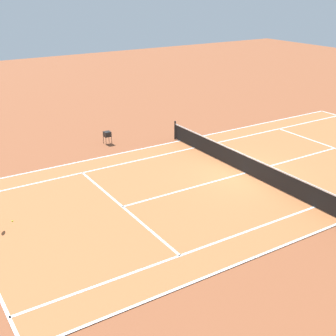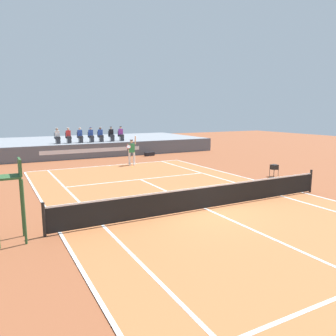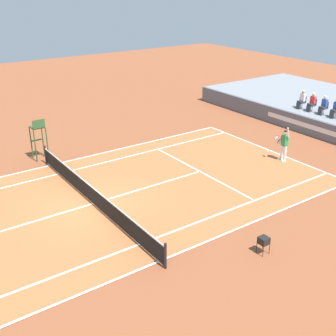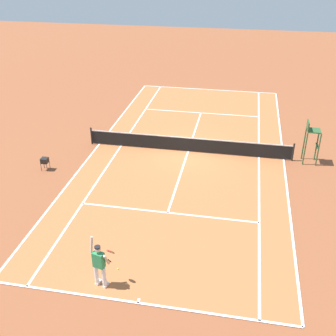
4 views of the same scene
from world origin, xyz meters
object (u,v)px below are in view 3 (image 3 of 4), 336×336
Objects in this scene: spectator_seated_3 at (335,109)px; tennis_player at (284,144)px; spectator_seated_0 at (302,100)px; ball_hopper at (264,240)px; spectator_seated_2 at (324,106)px; tennis_ball at (267,162)px; umpire_chair at (38,133)px; spectator_seated_1 at (312,103)px.

spectator_seated_3 is 0.61× the size of tennis_player.
spectator_seated_0 is 1.81× the size of ball_hopper.
spectator_seated_2 is 1.81× the size of ball_hopper.
spectator_seated_0 and spectator_seated_2 have the same top height.
spectator_seated_3 is 6.37m from tennis_player.
tennis_player is 30.63× the size of tennis_ball.
spectator_seated_2 is 0.52× the size of umpire_chair.
tennis_player is at bearing 126.88° from ball_hopper.
spectator_seated_0 reaches higher than tennis_player.
spectator_seated_1 is 18.30m from umpire_chair.
spectator_seated_0 is 1.00× the size of spectator_seated_3.
spectator_seated_1 is at bearing 73.39° from umpire_chair.
spectator_seated_3 is 7.38m from tennis_ball.
spectator_seated_0 is at bearing 122.22° from tennis_player.
tennis_ball is at bearing -83.34° from spectator_seated_3.
umpire_chair is at bearing -165.68° from ball_hopper.
spectator_seated_0 and spectator_seated_3 have the same top height.
spectator_seated_0 reaches higher than tennis_ball.
spectator_seated_1 is (0.88, 0.00, 0.00)m from spectator_seated_0.
spectator_seated_3 is at bearing 96.66° from tennis_ball.
spectator_seated_1 is at bearing 110.77° from tennis_ball.
umpire_chair is at bearing -126.12° from tennis_player.
tennis_ball is at bearing 52.72° from umpire_chair.
umpire_chair reaches higher than tennis_player.
spectator_seated_1 is 6.95m from tennis_player.
tennis_player is 14.03m from umpire_chair.
spectator_seated_0 reaches higher than ball_hopper.
umpire_chair reaches higher than ball_hopper.
spectator_seated_0 is at bearing 180.00° from spectator_seated_3.
spectator_seated_0 reaches higher than umpire_chair.
tennis_player is 2.98× the size of ball_hopper.
umpire_chair is at bearing -127.28° from tennis_ball.
spectator_seated_2 is (1.83, 0.00, 0.00)m from spectator_seated_0.
spectator_seated_1 is at bearing 180.00° from spectator_seated_2.
spectator_seated_2 is at bearing 119.49° from ball_hopper.
spectator_seated_3 is at bearing 67.96° from umpire_chair.
tennis_ball is (3.58, -7.11, -1.77)m from spectator_seated_0.
ball_hopper is (5.80, -7.73, -0.42)m from tennis_player.
spectator_seated_2 is at bearing 0.00° from spectator_seated_0.
spectator_seated_3 reaches higher than ball_hopper.
spectator_seated_3 is 1.81× the size of ball_hopper.
tennis_player reaches higher than tennis_ball.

